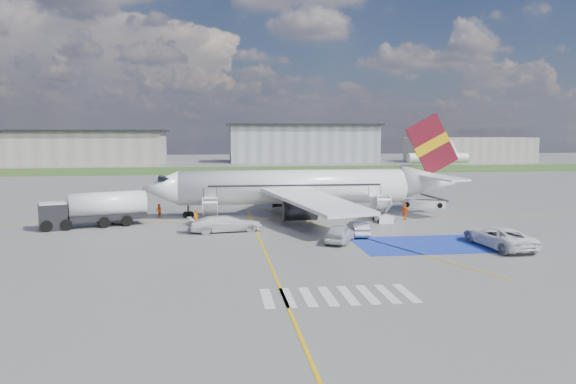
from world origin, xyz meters
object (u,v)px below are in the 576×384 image
at_px(car_silver_b, 358,228).
at_px(fuel_tanker, 95,212).
at_px(car_silver_a, 340,233).
at_px(airliner, 306,187).
at_px(van_white_b, 225,221).
at_px(gpu_cart, 121,217).
at_px(belt_loader, 424,203).
at_px(van_white_a, 498,233).

bearing_deg(car_silver_b, fuel_tanker, -15.97).
bearing_deg(car_silver_a, airliner, -62.92).
height_order(airliner, car_silver_b, airliner).
distance_m(fuel_tanker, car_silver_b, 26.90).
bearing_deg(car_silver_a, fuel_tanker, -0.66).
bearing_deg(car_silver_b, car_silver_a, 53.59).
bearing_deg(van_white_b, car_silver_b, -116.68).
height_order(airliner, van_white_b, airliner).
distance_m(gpu_cart, belt_loader, 37.87).
xyz_separation_m(fuel_tanker, gpu_cart, (2.39, 1.40, -0.76)).
distance_m(fuel_tanker, gpu_cart, 2.87).
relative_size(fuel_tanker, belt_loader, 1.75).
bearing_deg(car_silver_b, van_white_b, -14.52).
bearing_deg(van_white_a, car_silver_b, -35.67).
height_order(airliner, gpu_cart, airliner).
xyz_separation_m(airliner, fuel_tanker, (-22.74, -4.65, -1.90)).
bearing_deg(airliner, van_white_a, -56.29).
bearing_deg(airliner, belt_loader, 19.51).
bearing_deg(car_silver_b, airliner, -75.67).
height_order(fuel_tanker, gpu_cart, fuel_tanker).
xyz_separation_m(airliner, gpu_cart, (-20.35, -3.25, -2.67)).
bearing_deg(fuel_tanker, belt_loader, -3.77).
relative_size(van_white_a, van_white_b, 1.15).
bearing_deg(car_silver_a, gpu_cart, -6.11).
height_order(fuel_tanker, belt_loader, fuel_tanker).
relative_size(car_silver_b, van_white_b, 0.79).
relative_size(car_silver_a, van_white_b, 0.90).
bearing_deg(belt_loader, car_silver_a, -107.39).
distance_m(belt_loader, van_white_b, 30.08).
xyz_separation_m(gpu_cart, car_silver_b, (23.10, -9.94, -0.02)).
relative_size(airliner, car_silver_a, 7.57).
relative_size(gpu_cart, car_silver_a, 0.46).
xyz_separation_m(airliner, belt_loader, (16.42, 5.82, -2.95)).
bearing_deg(belt_loader, fuel_tanker, -146.26).
distance_m(airliner, car_silver_b, 13.74).
bearing_deg(van_white_a, gpu_cart, -29.69).
bearing_deg(airliner, car_silver_b, -78.21).
relative_size(fuel_tanker, van_white_a, 1.72).
bearing_deg(belt_loader, car_silver_b, -106.94).
xyz_separation_m(fuel_tanker, belt_loader, (39.16, 10.47, -1.05)).
relative_size(gpu_cart, car_silver_b, 0.52).
xyz_separation_m(car_silver_b, van_white_a, (10.42, -6.56, 0.46)).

